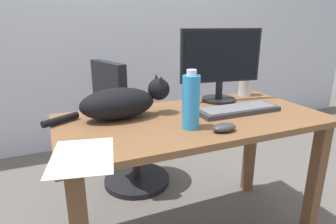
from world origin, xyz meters
TOP-DOWN VIEW (x-y plane):
  - back_wall at (0.00, 1.52)m, footprint 6.00×0.04m
  - desk at (0.00, 0.00)m, footprint 1.31×0.65m
  - office_chair at (-0.16, 0.65)m, footprint 0.50×0.48m
  - monitor at (0.28, 0.21)m, footprint 0.48×0.20m
  - keyboard at (0.25, -0.02)m, footprint 0.44×0.15m
  - cat at (-0.32, 0.12)m, footprint 0.61×0.19m
  - computer_mouse at (0.03, -0.23)m, footprint 0.11×0.06m
  - paper_sheet at (-0.56, -0.23)m, footprint 0.27×0.33m
  - water_bottle at (-0.08, -0.13)m, footprint 0.08×0.08m
  - spray_bottle at (0.51, 0.26)m, footprint 0.08×0.08m

SIDE VIEW (x-z plane):
  - office_chair at x=-0.16m, z-range -0.06..0.86m
  - desk at x=0.00m, z-range 0.24..0.95m
  - paper_sheet at x=-0.56m, z-range 0.71..0.71m
  - keyboard at x=0.25m, z-range 0.71..0.73m
  - computer_mouse at x=0.03m, z-range 0.71..0.74m
  - cat at x=-0.32m, z-range 0.69..0.89m
  - spray_bottle at x=0.51m, z-range 0.70..0.95m
  - water_bottle at x=-0.08m, z-range 0.70..0.96m
  - monitor at x=0.28m, z-range 0.73..1.14m
  - back_wall at x=0.00m, z-range 0.00..2.60m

